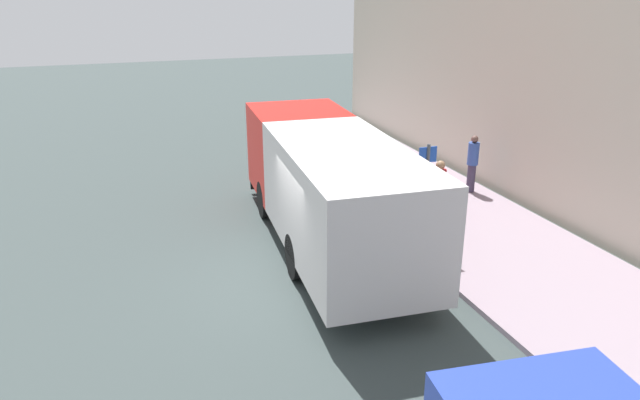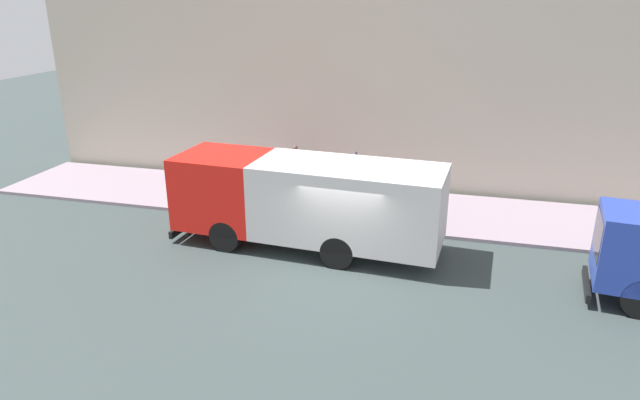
{
  "view_description": "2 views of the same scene",
  "coord_description": "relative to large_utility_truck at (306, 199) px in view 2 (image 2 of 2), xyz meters",
  "views": [
    {
      "loc": [
        -3.23,
        -10.86,
        6.08
      ],
      "look_at": [
        0.7,
        0.27,
        1.67
      ],
      "focal_mm": 32.67,
      "sensor_mm": 36.0,
      "label": 1
    },
    {
      "loc": [
        -14.44,
        -3.18,
        7.61
      ],
      "look_at": [
        1.1,
        0.88,
        1.71
      ],
      "focal_mm": 31.34,
      "sensor_mm": 36.0,
      "label": 2
    }
  ],
  "objects": [
    {
      "name": "large_utility_truck",
      "position": [
        0.0,
        0.0,
        0.0
      ],
      "size": [
        3.07,
        8.72,
        2.85
      ],
      "rotation": [
        0.0,
        0.0,
        -0.07
      ],
      "color": "red",
      "rests_on": "ground"
    },
    {
      "name": "traffic_cone_orange",
      "position": [
        2.17,
        4.84,
        -1.25
      ],
      "size": [
        0.39,
        0.39,
        0.55
      ],
      "primitive_type": "cone",
      "color": "orange",
      "rests_on": "sidewalk"
    },
    {
      "name": "sidewalk",
      "position": [
        3.88,
        -1.38,
        -1.58
      ],
      "size": [
        4.31,
        30.0,
        0.12
      ],
      "primitive_type": "cube",
      "color": "gray",
      "rests_on": "ground"
    },
    {
      "name": "pedestrian_walking",
      "position": [
        3.2,
        0.25,
        -0.63
      ],
      "size": [
        0.45,
        0.45,
        1.68
      ],
      "rotation": [
        0.0,
        0.0,
        0.47
      ],
      "color": "#3D3B59",
      "rests_on": "sidewalk"
    },
    {
      "name": "pedestrian_standing",
      "position": [
        5.37,
        1.99,
        -0.59
      ],
      "size": [
        0.36,
        0.36,
        1.74
      ],
      "rotation": [
        0.0,
        0.0,
        4.79
      ],
      "color": "#3E354C",
      "rests_on": "sidewalk"
    },
    {
      "name": "pedestrian_third",
      "position": [
        2.62,
        -0.22,
        -0.64
      ],
      "size": [
        0.37,
        0.37,
        1.67
      ],
      "rotation": [
        0.0,
        0.0,
        4.59
      ],
      "color": "#525147",
      "rests_on": "sidewalk"
    },
    {
      "name": "street_sign_post",
      "position": [
        1.97,
        -1.18,
        0.0
      ],
      "size": [
        0.44,
        0.08,
        2.59
      ],
      "color": "#4C5156",
      "rests_on": "sidewalk"
    },
    {
      "name": "ground",
      "position": [
        -1.28,
        -1.38,
        -1.65
      ],
      "size": [
        80.0,
        80.0,
        0.0
      ],
      "primitive_type": "plane",
      "color": "#374140"
    },
    {
      "name": "building_facade",
      "position": [
        6.53,
        -1.38,
        3.12
      ],
      "size": [
        0.5,
        30.0,
        9.53
      ],
      "primitive_type": "cube",
      "color": "#C0B49F",
      "rests_on": "ground"
    }
  ]
}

